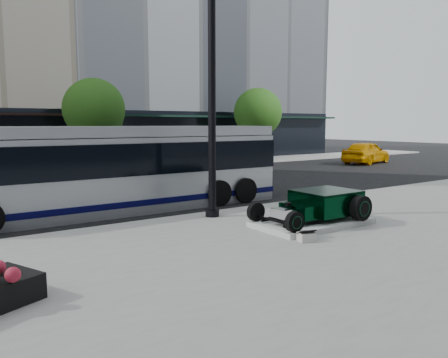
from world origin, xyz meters
TOP-DOWN VIEW (x-y plane):
  - ground at (0.00, 0.00)m, footprint 120.00×120.00m
  - sidewalk_far at (0.00, 14.00)m, footprint 70.00×4.00m
  - street_trees at (1.15, 13.07)m, footprint 29.80×3.80m
  - display_plinth at (1.19, -5.37)m, footprint 3.40×1.80m
  - hot_rod at (1.52, -5.37)m, footprint 3.22×2.00m
  - info_plaque at (-0.23, -6.55)m, footprint 0.47×0.40m
  - lamppost at (-0.54, -2.75)m, footprint 0.43×0.43m
  - transit_bus at (-2.42, 0.40)m, footprint 12.12×2.88m
  - white_sedan at (3.41, 4.27)m, footprint 4.54×2.50m
  - yellow_taxi at (20.00, 7.22)m, footprint 5.34×3.11m

SIDE VIEW (x-z plane):
  - ground at x=0.00m, z-range 0.00..0.00m
  - sidewalk_far at x=0.00m, z-range 0.00..0.12m
  - display_plinth at x=1.19m, z-range 0.12..0.27m
  - info_plaque at x=-0.23m, z-range 0.09..0.40m
  - white_sedan at x=3.41m, z-range 0.00..1.25m
  - hot_rod at x=1.52m, z-range 0.29..1.10m
  - yellow_taxi at x=20.00m, z-range 0.00..1.71m
  - transit_bus at x=-2.42m, z-range 0.02..2.95m
  - lamppost at x=-0.54m, z-range -0.18..7.64m
  - street_trees at x=1.15m, z-range 0.92..6.62m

